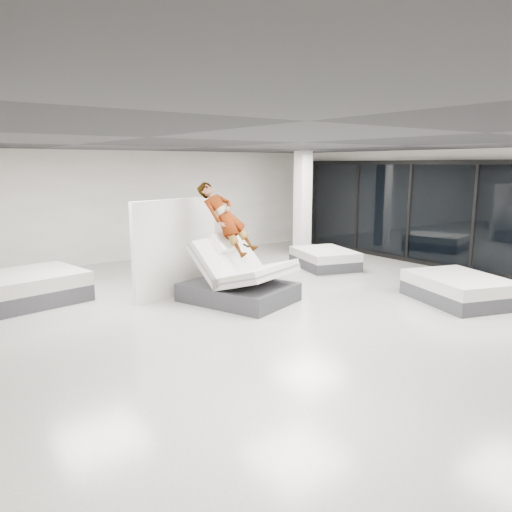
% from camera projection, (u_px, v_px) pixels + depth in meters
% --- Properties ---
extents(room, '(14.00, 14.04, 3.20)m').
position_uv_depth(room, '(301.00, 230.00, 9.35)').
color(room, '#B6B3AC').
rests_on(room, ground).
extents(hero_bed, '(2.21, 2.54, 1.42)m').
position_uv_depth(hero_bed, '(240.00, 281.00, 10.32)').
color(hero_bed, '#39393E').
rests_on(hero_bed, floor).
extents(person, '(1.17, 1.83, 1.29)m').
position_uv_depth(person, '(226.00, 235.00, 10.33)').
color(person, slate).
rests_on(person, hero_bed).
extents(remote, '(0.09, 0.15, 0.08)m').
position_uv_depth(remote, '(246.00, 246.00, 10.36)').
color(remote, black).
rests_on(remote, person).
extents(divider_panel, '(2.25, 0.69, 2.09)m').
position_uv_depth(divider_panel, '(176.00, 248.00, 10.72)').
color(divider_panel, silver).
rests_on(divider_panel, floor).
extents(flat_bed_right_far, '(1.80, 2.11, 0.50)m').
position_uv_depth(flat_bed_right_far, '(325.00, 259.00, 13.73)').
color(flat_bed_right_far, '#39393E').
rests_on(flat_bed_right_far, floor).
extents(flat_bed_right_near, '(2.03, 2.35, 0.55)m').
position_uv_depth(flat_bed_right_near, '(459.00, 289.00, 10.30)').
color(flat_bed_right_near, '#39393E').
rests_on(flat_bed_right_near, floor).
extents(flat_bed_left_far, '(2.52, 2.07, 0.62)m').
position_uv_depth(flat_bed_left_far, '(23.00, 289.00, 10.17)').
color(flat_bed_left_far, '#39393E').
rests_on(flat_bed_left_far, floor).
extents(column, '(0.40, 0.40, 3.20)m').
position_uv_depth(column, '(303.00, 204.00, 15.24)').
color(column, white).
rests_on(column, floor).
extents(storefront_glazing, '(0.12, 13.40, 2.92)m').
position_uv_depth(storefront_glazing, '(474.00, 218.00, 12.79)').
color(storefront_glazing, '#1A232C').
rests_on(storefront_glazing, floor).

